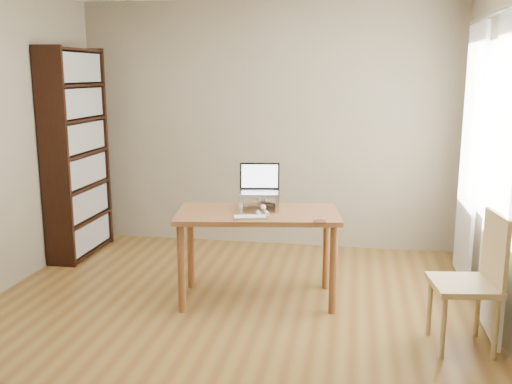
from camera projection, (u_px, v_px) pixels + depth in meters
name	position (u px, v px, depth m)	size (l,w,h in m)	color
room	(220.00, 154.00, 3.91)	(4.04, 4.54, 2.64)	brown
bookshelf	(77.00, 154.00, 5.76)	(0.30, 0.90, 2.10)	black
curtains	(483.00, 163.00, 4.37)	(0.03, 1.90, 2.25)	white
desk	(258.00, 225.00, 4.61)	(1.38, 0.84, 0.75)	brown
laptop_stand	(259.00, 200.00, 4.65)	(0.32, 0.25, 0.13)	silver
laptop	(261.00, 185.00, 4.69)	(0.36, 0.32, 0.23)	silver
keyboard	(250.00, 217.00, 4.38)	(0.28, 0.18, 0.02)	silver
coaster	(319.00, 221.00, 4.29)	(0.10, 0.10, 0.01)	brown
cat	(260.00, 202.00, 4.69)	(0.23, 0.47, 0.14)	#463D37
chair	(476.00, 277.00, 3.81)	(0.47, 0.47, 0.95)	tan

